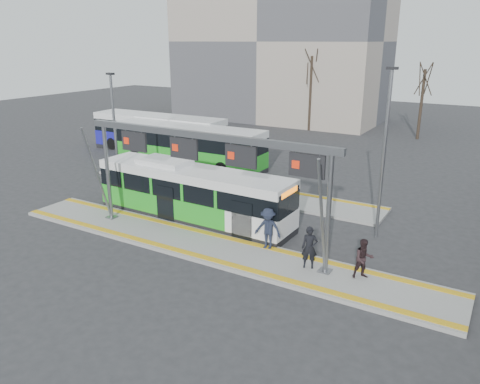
{
  "coord_description": "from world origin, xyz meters",
  "views": [
    {
      "loc": [
        11.24,
        -16.28,
        9.19
      ],
      "look_at": [
        -0.14,
        3.0,
        1.89
      ],
      "focal_mm": 35.0,
      "sensor_mm": 36.0,
      "label": 1
    }
  ],
  "objects_px": {
    "passenger_a": "(309,248)",
    "passenger_b": "(364,259)",
    "passenger_c": "(268,229)",
    "gantry": "(204,156)",
    "hero_bus": "(193,194)"
  },
  "relations": [
    {
      "from": "passenger_b",
      "to": "gantry",
      "type": "bearing_deg",
      "value": 144.38
    },
    {
      "from": "passenger_a",
      "to": "passenger_b",
      "type": "height_order",
      "value": "passenger_a"
    },
    {
      "from": "gantry",
      "to": "passenger_a",
      "type": "distance_m",
      "value": 6.07
    },
    {
      "from": "gantry",
      "to": "passenger_b",
      "type": "relative_size",
      "value": 7.9
    },
    {
      "from": "gantry",
      "to": "passenger_b",
      "type": "distance_m",
      "value": 8.04
    },
    {
      "from": "passenger_c",
      "to": "hero_bus",
      "type": "bearing_deg",
      "value": 157.94
    },
    {
      "from": "gantry",
      "to": "hero_bus",
      "type": "bearing_deg",
      "value": 136.19
    },
    {
      "from": "gantry",
      "to": "passenger_b",
      "type": "bearing_deg",
      "value": 2.48
    },
    {
      "from": "passenger_b",
      "to": "passenger_c",
      "type": "xyz_separation_m",
      "value": [
        -4.52,
        0.53,
        0.14
      ]
    },
    {
      "from": "passenger_b",
      "to": "hero_bus",
      "type": "bearing_deg",
      "value": 129.9
    },
    {
      "from": "gantry",
      "to": "passenger_a",
      "type": "xyz_separation_m",
      "value": [
        5.13,
        0.05,
        -3.25
      ]
    },
    {
      "from": "passenger_c",
      "to": "passenger_a",
      "type": "bearing_deg",
      "value": -24.38
    },
    {
      "from": "gantry",
      "to": "hero_bus",
      "type": "relative_size",
      "value": 1.15
    },
    {
      "from": "hero_bus",
      "to": "passenger_c",
      "type": "relative_size",
      "value": 5.85
    },
    {
      "from": "passenger_b",
      "to": "passenger_c",
      "type": "bearing_deg",
      "value": 135.23
    }
  ]
}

